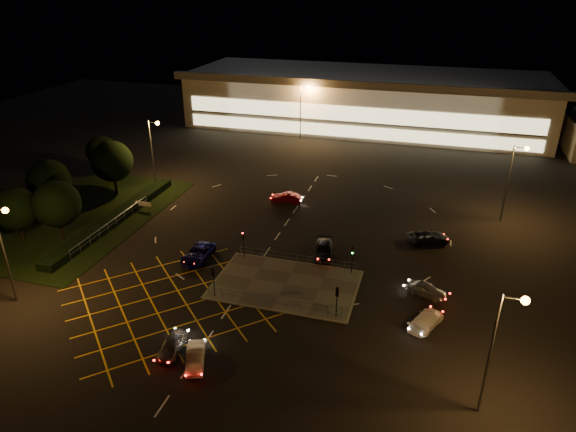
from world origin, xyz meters
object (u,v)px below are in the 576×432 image
(car_queue_white, at_px, (195,357))
(car_approach_white, at_px, (426,320))
(signal_ne, at_px, (352,254))
(signal_se, at_px, (337,296))
(signal_sw, at_px, (213,276))
(car_right_silver, at_px, (427,289))
(car_circ_red, at_px, (287,198))
(car_near_silver, at_px, (172,345))
(signal_nw, at_px, (243,239))
(car_left_blue, at_px, (198,254))
(car_east_grey, at_px, (428,237))
(car_far_dkgrey, at_px, (324,250))

(car_queue_white, xyz_separation_m, car_approach_white, (17.52, 10.24, 0.00))
(signal_ne, relative_size, car_approach_white, 0.71)
(signal_se, relative_size, car_queue_white, 0.82)
(signal_sw, relative_size, car_right_silver, 0.82)
(car_circ_red, distance_m, car_approach_white, 30.37)
(signal_se, xyz_separation_m, car_near_silver, (-12.14, -8.38, -1.72))
(signal_nw, bearing_deg, car_approach_white, -19.23)
(signal_ne, height_order, car_circ_red, signal_ne)
(car_queue_white, distance_m, car_left_blue, 16.95)
(car_east_grey, bearing_deg, signal_se, 135.50)
(car_approach_white, bearing_deg, signal_sw, 26.86)
(signal_ne, bearing_deg, signal_sw, -146.35)
(car_far_dkgrey, distance_m, car_circ_red, 15.49)
(signal_se, bearing_deg, car_east_grey, -113.06)
(car_near_silver, relative_size, car_far_dkgrey, 0.79)
(signal_se, distance_m, car_east_grey, 18.94)
(car_right_silver, bearing_deg, car_east_grey, 21.01)
(car_far_dkgrey, xyz_separation_m, car_approach_white, (11.52, -9.95, -0.06))
(car_queue_white, height_order, car_far_dkgrey, car_far_dkgrey)
(car_circ_red, relative_size, car_approach_white, 0.93)
(signal_se, xyz_separation_m, car_right_silver, (7.71, 6.08, -1.71))
(signal_se, height_order, car_left_blue, signal_se)
(car_near_silver, xyz_separation_m, car_circ_red, (0.29, 32.50, 0.03))
(car_left_blue, distance_m, car_circ_red, 18.56)
(car_near_silver, height_order, car_approach_white, car_near_silver)
(car_near_silver, height_order, car_left_blue, car_left_blue)
(signal_se, relative_size, signal_nw, 1.00)
(car_right_silver, height_order, car_east_grey, car_east_grey)
(car_far_dkgrey, height_order, car_right_silver, car_far_dkgrey)
(car_circ_red, bearing_deg, car_near_silver, -5.57)
(car_right_silver, distance_m, car_approach_white, 5.04)
(signal_nw, bearing_deg, signal_se, -33.65)
(car_east_grey, bearing_deg, car_approach_white, 160.36)
(car_approach_white, bearing_deg, signal_ne, -17.45)
(car_near_silver, bearing_deg, car_queue_white, -22.49)
(car_left_blue, bearing_deg, car_approach_white, -11.60)
(signal_sw, xyz_separation_m, car_circ_red, (0.15, 24.12, -1.69))
(signal_nw, height_order, car_circ_red, signal_nw)
(signal_sw, distance_m, signal_se, 12.00)
(car_circ_red, bearing_deg, car_approach_white, 35.50)
(car_circ_red, xyz_separation_m, car_east_grey, (19.24, -6.76, 0.01))
(signal_se, relative_size, car_near_silver, 0.83)
(signal_se, distance_m, car_right_silver, 9.97)
(car_queue_white, bearing_deg, car_near_silver, 140.28)
(signal_se, height_order, car_near_silver, signal_se)
(signal_se, bearing_deg, car_approach_white, -172.47)
(car_right_silver, relative_size, car_circ_red, 0.94)
(signal_se, xyz_separation_m, car_east_grey, (7.39, 17.36, -1.68))
(car_near_silver, bearing_deg, car_far_dkgrey, 61.58)
(car_near_silver, relative_size, car_left_blue, 0.74)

